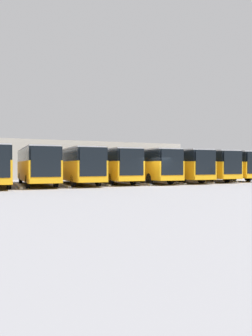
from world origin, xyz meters
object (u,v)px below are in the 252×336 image
(bus_5, at_px, (76,165))
(bus_6, at_px, (36,165))
(bus_4, at_px, (109,165))
(bus_0, at_px, (220,165))
(bus_1, at_px, (198,165))
(bus_2, at_px, (173,165))
(bus_3, at_px, (144,165))

(bus_5, relative_size, bus_6, 1.00)
(bus_4, bearing_deg, bus_5, 11.90)
(bus_0, distance_m, bus_1, 3.73)
(bus_6, bearing_deg, bus_1, -176.40)
(bus_5, distance_m, bus_6, 3.70)
(bus_1, xyz_separation_m, bus_2, (3.69, 0.30, 0.00))
(bus_3, bearing_deg, bus_6, 2.11)
(bus_1, relative_size, bus_6, 1.00)
(bus_0, height_order, bus_3, same)
(bus_1, relative_size, bus_2, 1.00)
(bus_1, distance_m, bus_6, 18.46)
(bus_4, relative_size, bus_5, 1.00)
(bus_6, bearing_deg, bus_5, -178.38)
(bus_0, distance_m, bus_5, 18.47)
(bus_1, bearing_deg, bus_2, 8.65)
(bus_5, xyz_separation_m, bus_6, (3.69, -0.15, 0.00))
(bus_0, relative_size, bus_2, 1.00)
(bus_6, bearing_deg, bus_3, -177.89)
(bus_4, height_order, bus_5, same)
(bus_1, height_order, bus_3, same)
(bus_2, relative_size, bus_6, 1.00)
(bus_4, relative_size, bus_6, 1.00)
(bus_2, height_order, bus_3, same)
(bus_0, distance_m, bus_4, 14.77)
(bus_1, distance_m, bus_5, 14.77)
(bus_1, height_order, bus_4, same)
(bus_3, height_order, bus_6, same)
(bus_3, height_order, bus_4, same)
(bus_3, relative_size, bus_5, 1.00)
(bus_4, bearing_deg, bus_1, -178.51)
(bus_2, distance_m, bus_5, 11.08)
(bus_0, height_order, bus_6, same)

